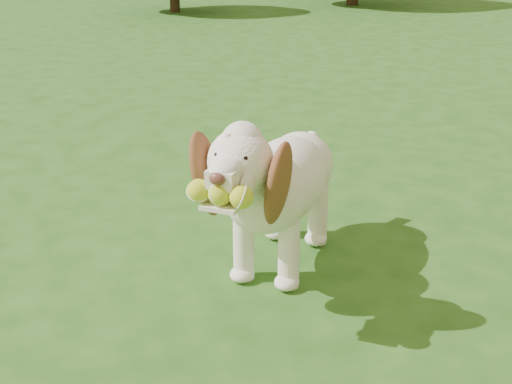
% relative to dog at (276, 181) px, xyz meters
% --- Properties ---
extents(ground, '(80.00, 80.00, 0.00)m').
position_rel_dog_xyz_m(ground, '(-0.28, 0.25, -0.41)').
color(ground, '#234E16').
rests_on(ground, ground).
extents(dog, '(0.44, 1.20, 0.78)m').
position_rel_dog_xyz_m(dog, '(0.00, 0.00, 0.00)').
color(dog, white).
rests_on(dog, ground).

